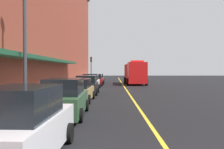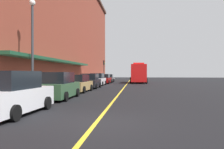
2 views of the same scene
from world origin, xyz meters
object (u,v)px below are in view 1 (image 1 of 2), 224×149
(parked_car_2, at_px, (78,91))
(parked_car_0, at_px, (23,126))
(fire_truck, at_px, (135,73))
(parked_car_1, at_px, (65,99))
(parking_meter_2, at_px, (88,77))
(street_lamp_left, at_px, (25,28))
(parking_meter_1, at_px, (30,97))
(parked_car_6, at_px, (98,79))
(parked_car_4, at_px, (91,82))
(parking_meter_0, at_px, (31,97))
(parking_meter_3, at_px, (25,99))
(parked_car_5, at_px, (96,80))
(traffic_light_near, at_px, (91,64))
(parked_car_3, at_px, (87,85))

(parked_car_2, bearing_deg, parked_car_0, -177.40)
(fire_truck, bearing_deg, parked_car_1, -14.14)
(parking_meter_2, distance_m, street_lamp_left, 26.55)
(parking_meter_1, bearing_deg, parked_car_6, 87.13)
(parked_car_4, relative_size, parking_meter_0, 3.44)
(fire_truck, relative_size, parking_meter_3, 6.03)
(parked_car_0, bearing_deg, parked_car_4, 2.20)
(parked_car_5, relative_size, fire_truck, 0.60)
(parking_meter_0, relative_size, parking_meter_1, 1.00)
(parked_car_0, height_order, parked_car_1, parked_car_0)
(parked_car_1, relative_size, parking_meter_1, 3.61)
(parking_meter_3, bearing_deg, parked_car_1, 46.95)
(parking_meter_1, bearing_deg, parking_meter_2, 90.00)
(parked_car_1, bearing_deg, fire_truck, -13.45)
(street_lamp_left, height_order, traffic_light_near, street_lamp_left)
(parking_meter_2, bearing_deg, parking_meter_0, -90.00)
(parked_car_1, distance_m, parking_meter_0, 1.66)
(parked_car_1, bearing_deg, street_lamp_left, 84.55)
(parked_car_5, height_order, fire_truck, fire_truck)
(parked_car_3, height_order, street_lamp_left, street_lamp_left)
(parked_car_5, relative_size, traffic_light_near, 1.12)
(parking_meter_1, height_order, parking_meter_2, same)
(parked_car_6, bearing_deg, parking_meter_1, 175.94)
(parked_car_6, bearing_deg, parked_car_4, 178.04)
(parked_car_2, xyz_separation_m, parking_meter_0, (-1.31, -6.52, 0.28))
(parked_car_1, height_order, parked_car_2, parked_car_1)
(parked_car_4, xyz_separation_m, fire_truck, (5.90, 8.76, 0.85))
(parking_meter_0, distance_m, parking_meter_3, 0.69)
(parked_car_5, bearing_deg, parked_car_3, -179.42)
(parked_car_4, bearing_deg, traffic_light_near, 4.99)
(parked_car_1, relative_size, fire_truck, 0.60)
(parked_car_6, relative_size, parking_meter_3, 3.23)
(parked_car_4, relative_size, street_lamp_left, 0.66)
(fire_truck, xyz_separation_m, parking_meter_1, (-7.21, -26.40, -0.62))
(parked_car_0, bearing_deg, parked_car_6, 1.81)
(parked_car_2, xyz_separation_m, parking_meter_2, (-1.31, 20.81, 0.28))
(parking_meter_2, height_order, street_lamp_left, street_lamp_left)
(parked_car_5, relative_size, parking_meter_1, 3.61)
(parked_car_6, bearing_deg, parking_meter_2, 139.73)
(parked_car_6, xyz_separation_m, parking_meter_2, (-1.47, -1.81, 0.33))
(parked_car_3, xyz_separation_m, fire_truck, (5.80, 14.55, 0.86))
(fire_truck, distance_m, parking_meter_1, 27.37)
(parking_meter_1, xyz_separation_m, parking_meter_2, (0.00, 27.45, 0.00))
(parking_meter_3, bearing_deg, fire_truck, 75.04)
(parked_car_1, xyz_separation_m, parking_meter_3, (-1.42, -1.52, 0.19))
(parked_car_1, relative_size, traffic_light_near, 1.12)
(parked_car_2, xyz_separation_m, parked_car_5, (0.17, 17.14, -0.01))
(parking_meter_0, relative_size, traffic_light_near, 0.31)
(parked_car_0, bearing_deg, street_lamp_left, 20.52)
(parking_meter_0, bearing_deg, traffic_light_near, 89.89)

